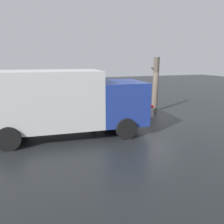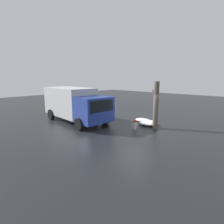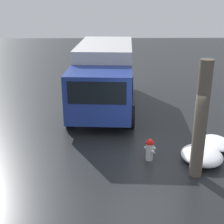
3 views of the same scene
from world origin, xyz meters
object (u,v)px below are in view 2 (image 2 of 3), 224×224
(fire_hydrant, at_px, (135,124))
(delivery_truck, at_px, (75,103))
(pedestrian, at_px, (96,112))
(tree_trunk, at_px, (156,105))

(fire_hydrant, xyz_separation_m, delivery_truck, (5.25, 1.47, 1.18))
(fire_hydrant, bearing_deg, delivery_truck, 70.82)
(delivery_truck, bearing_deg, pedestrian, 123.67)
(fire_hydrant, relative_size, tree_trunk, 0.22)
(tree_trunk, xyz_separation_m, delivery_truck, (6.17, 2.72, -0.17))
(fire_hydrant, bearing_deg, pedestrian, 63.77)
(delivery_truck, distance_m, pedestrian, 1.97)
(tree_trunk, relative_size, pedestrian, 2.10)
(delivery_truck, relative_size, pedestrian, 4.31)
(tree_trunk, bearing_deg, fire_hydrant, 53.45)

